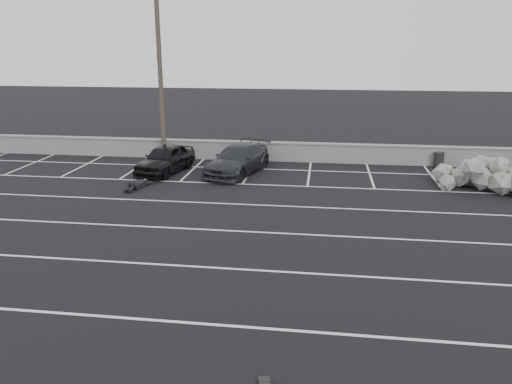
# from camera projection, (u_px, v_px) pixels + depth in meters

# --- Properties ---
(ground) EXTENTS (120.00, 120.00, 0.00)m
(ground) POSITION_uv_depth(u_px,v_px,m) (160.00, 265.00, 14.68)
(ground) COLOR black
(ground) RESTS_ON ground
(seawall) EXTENTS (50.00, 0.45, 1.06)m
(seawall) POSITION_uv_depth(u_px,v_px,m) (239.00, 150.00, 27.82)
(seawall) COLOR gray
(seawall) RESTS_ON ground
(stall_lines) EXTENTS (36.00, 20.05, 0.01)m
(stall_lines) POSITION_uv_depth(u_px,v_px,m) (195.00, 215.00, 18.87)
(stall_lines) COLOR silver
(stall_lines) RESTS_ON ground
(car_left) EXTENTS (2.42, 4.36, 1.40)m
(car_left) POSITION_uv_depth(u_px,v_px,m) (165.00, 159.00, 25.03)
(car_left) COLOR black
(car_left) RESTS_ON ground
(car_right) EXTENTS (3.16, 5.14, 1.39)m
(car_right) POSITION_uv_depth(u_px,v_px,m) (238.00, 160.00, 24.87)
(car_right) COLOR #25262B
(car_right) RESTS_ON ground
(utility_pole) EXTENTS (1.25, 0.25, 9.35)m
(utility_pole) POSITION_uv_depth(u_px,v_px,m) (160.00, 73.00, 26.39)
(utility_pole) COLOR #4C4238
(utility_pole) RESTS_ON ground
(trash_bin) EXTENTS (0.56, 0.56, 0.81)m
(trash_bin) POSITION_uv_depth(u_px,v_px,m) (439.00, 160.00, 26.08)
(trash_bin) COLOR black
(trash_bin) RESTS_ON ground
(riprap_pile) EXTENTS (4.74, 3.53, 1.44)m
(riprap_pile) POSITION_uv_depth(u_px,v_px,m) (492.00, 179.00, 22.04)
(riprap_pile) COLOR #A3A198
(riprap_pile) RESTS_ON ground
(person) EXTENTS (1.53, 2.52, 0.45)m
(person) POSITION_uv_depth(u_px,v_px,m) (140.00, 182.00, 22.67)
(person) COLOR black
(person) RESTS_ON ground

